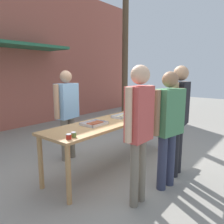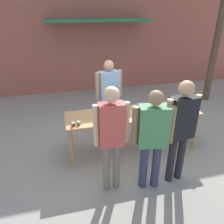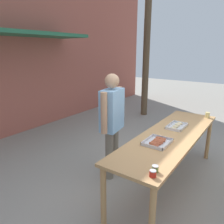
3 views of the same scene
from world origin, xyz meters
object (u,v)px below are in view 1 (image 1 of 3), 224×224
object	(u,v)px
condiment_jar_ketchup	(74,135)
person_server_behind_table	(67,108)
condiment_jar_mustard	(69,137)
person_customer_with_cup	(179,111)
food_tray_buns	(122,116)
person_customer_holding_hotdog	(139,123)
utility_pole	(125,44)
person_customer_waiting_in_line	(168,121)
beer_cup	(157,110)
food_tray_sausages	(94,124)

from	to	relation	value
condiment_jar_ketchup	person_server_behind_table	world-z (taller)	person_server_behind_table
condiment_jar_mustard	person_customer_with_cup	xyz separation A→B (m)	(1.61, -0.78, 0.19)
condiment_jar_mustard	condiment_jar_ketchup	size ratio (longest dim) A/B	1.00
food_tray_buns	person_customer_with_cup	distance (m)	1.09
person_customer_holding_hotdog	person_server_behind_table	bearing A→B (deg)	-101.49
condiment_jar_mustard	person_server_behind_table	world-z (taller)	person_server_behind_table
condiment_jar_ketchup	person_customer_with_cup	size ratio (longest dim) A/B	0.04
utility_pole	condiment_jar_mustard	bearing A→B (deg)	-152.31
food_tray_buns	person_customer_waiting_in_line	bearing A→B (deg)	-110.72
food_tray_buns	person_server_behind_table	world-z (taller)	person_server_behind_table
person_customer_waiting_in_line	beer_cup	bearing A→B (deg)	-135.90
person_customer_with_cup	condiment_jar_mustard	bearing A→B (deg)	-32.82
person_customer_with_cup	person_customer_waiting_in_line	world-z (taller)	person_customer_with_cup
food_tray_buns	food_tray_sausages	bearing A→B (deg)	-179.93
food_tray_sausages	person_server_behind_table	size ratio (longest dim) A/B	0.22
person_customer_holding_hotdog	utility_pole	xyz separation A→B (m)	(3.96, 3.07, 1.53)
food_tray_buns	utility_pole	world-z (taller)	utility_pole
condiment_jar_mustard	person_customer_with_cup	distance (m)	1.80
food_tray_buns	condiment_jar_mustard	bearing A→B (deg)	-169.34
person_server_behind_table	condiment_jar_ketchup	bearing A→B (deg)	-135.27
utility_pole	person_customer_waiting_in_line	bearing A→B (deg)	-136.56
food_tray_sausages	person_customer_waiting_in_line	distance (m)	1.18
condiment_jar_mustard	person_customer_holding_hotdog	bearing A→B (deg)	-55.15
food_tray_sausages	person_customer_with_cup	bearing A→B (deg)	-51.93
beer_cup	person_customer_with_cup	xyz separation A→B (m)	(-0.77, -0.78, 0.17)
food_tray_buns	person_server_behind_table	xyz separation A→B (m)	(-0.63, 0.84, 0.15)
person_customer_with_cup	food_tray_sausages	bearing A→B (deg)	-58.95
condiment_jar_mustard	beer_cup	bearing A→B (deg)	0.13
beer_cup	person_customer_holding_hotdog	distance (m)	2.02
condiment_jar_ketchup	beer_cup	world-z (taller)	beer_cup
person_customer_waiting_in_line	utility_pole	distance (m)	4.88
person_customer_holding_hotdog	person_customer_with_cup	distance (m)	1.11
food_tray_sausages	utility_pole	distance (m)	4.58
person_customer_waiting_in_line	person_customer_with_cup	bearing A→B (deg)	-163.95
condiment_jar_mustard	utility_pole	bearing A→B (deg)	27.69
food_tray_buns	person_customer_waiting_in_line	world-z (taller)	person_customer_waiting_in_line
person_customer_holding_hotdog	food_tray_sausages	bearing A→B (deg)	-104.08
food_tray_buns	person_server_behind_table	bearing A→B (deg)	127.01
person_server_behind_table	person_customer_holding_hotdog	xyz separation A→B (m)	(-0.40, -1.86, 0.06)
food_tray_sausages	condiment_jar_ketchup	bearing A→B (deg)	-158.27
person_customer_with_cup	utility_pole	bearing A→B (deg)	-139.48
condiment_jar_ketchup	person_server_behind_table	xyz separation A→B (m)	(0.81, 1.11, 0.14)
utility_pole	condiment_jar_ketchup	bearing A→B (deg)	-151.99
beer_cup	utility_pole	size ratio (longest dim) A/B	0.02
condiment_jar_mustard	person_server_behind_table	size ratio (longest dim) A/B	0.04
beer_cup	person_customer_waiting_in_line	size ratio (longest dim) A/B	0.06
person_customer_holding_hotdog	person_customer_with_cup	bearing A→B (deg)	178.04
condiment_jar_mustard	person_server_behind_table	xyz separation A→B (m)	(0.91, 1.13, 0.14)
person_customer_with_cup	utility_pole	size ratio (longest dim) A/B	0.35
food_tray_buns	person_customer_with_cup	xyz separation A→B (m)	(0.07, -1.07, 0.21)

